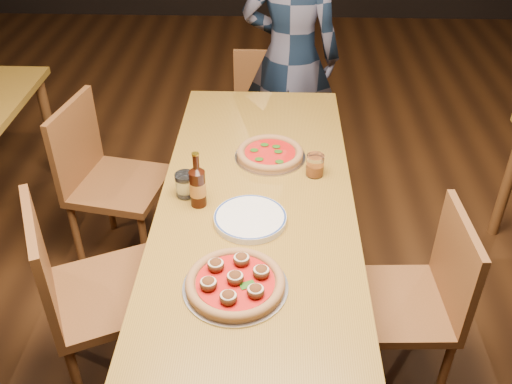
{
  "coord_description": "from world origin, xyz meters",
  "views": [
    {
      "loc": [
        0.07,
        -1.89,
        2.14
      ],
      "look_at": [
        0.0,
        -0.05,
        0.82
      ],
      "focal_mm": 40.0,
      "sensor_mm": 36.0,
      "label": 1
    }
  ],
  "objects_px": {
    "chair_main_nw": "(108,292)",
    "chair_main_e": "(397,303)",
    "water_glass": "(185,185)",
    "chair_main_sw": "(119,184)",
    "amber_glass": "(315,165)",
    "beer_bottle": "(198,187)",
    "pizza_meatball": "(235,282)",
    "pizza_margherita": "(270,153)",
    "diner": "(291,58)",
    "chair_end": "(265,123)",
    "table_main": "(256,212)",
    "plate_stack": "(250,219)"
  },
  "relations": [
    {
      "from": "chair_main_e",
      "to": "amber_glass",
      "type": "height_order",
      "value": "chair_main_e"
    },
    {
      "from": "chair_main_sw",
      "to": "water_glass",
      "type": "distance_m",
      "value": 0.71
    },
    {
      "from": "table_main",
      "to": "chair_end",
      "type": "distance_m",
      "value": 1.25
    },
    {
      "from": "chair_main_nw",
      "to": "plate_stack",
      "type": "relative_size",
      "value": 3.4
    },
    {
      "from": "chair_end",
      "to": "amber_glass",
      "type": "xyz_separation_m",
      "value": [
        0.24,
        -1.04,
        0.37
      ]
    },
    {
      "from": "chair_main_sw",
      "to": "pizza_margherita",
      "type": "bearing_deg",
      "value": -90.87
    },
    {
      "from": "chair_end",
      "to": "diner",
      "type": "relative_size",
      "value": 0.53
    },
    {
      "from": "pizza_margherita",
      "to": "water_glass",
      "type": "distance_m",
      "value": 0.46
    },
    {
      "from": "pizza_margherita",
      "to": "water_glass",
      "type": "bearing_deg",
      "value": -138.42
    },
    {
      "from": "chair_main_nw",
      "to": "chair_main_e",
      "type": "relative_size",
      "value": 1.08
    },
    {
      "from": "chair_main_e",
      "to": "pizza_margherita",
      "type": "relative_size",
      "value": 2.76
    },
    {
      "from": "water_glass",
      "to": "chair_main_sw",
      "type": "bearing_deg",
      "value": 132.65
    },
    {
      "from": "chair_main_e",
      "to": "amber_glass",
      "type": "xyz_separation_m",
      "value": [
        -0.33,
        0.46,
        0.35
      ]
    },
    {
      "from": "water_glass",
      "to": "amber_glass",
      "type": "distance_m",
      "value": 0.57
    },
    {
      "from": "chair_end",
      "to": "amber_glass",
      "type": "bearing_deg",
      "value": -76.41
    },
    {
      "from": "chair_main_nw",
      "to": "pizza_margherita",
      "type": "distance_m",
      "value": 0.93
    },
    {
      "from": "chair_main_e",
      "to": "chair_end",
      "type": "xyz_separation_m",
      "value": [
        -0.57,
        1.5,
        -0.02
      ]
    },
    {
      "from": "chair_main_nw",
      "to": "chair_main_e",
      "type": "distance_m",
      "value": 1.16
    },
    {
      "from": "pizza_meatball",
      "to": "plate_stack",
      "type": "relative_size",
      "value": 1.27
    },
    {
      "from": "table_main",
      "to": "plate_stack",
      "type": "bearing_deg",
      "value": -97.12
    },
    {
      "from": "chair_main_sw",
      "to": "pizza_meatball",
      "type": "distance_m",
      "value": 1.24
    },
    {
      "from": "pizza_margherita",
      "to": "diner",
      "type": "bearing_deg",
      "value": 84.06
    },
    {
      "from": "table_main",
      "to": "amber_glass",
      "type": "relative_size",
      "value": 20.57
    },
    {
      "from": "chair_main_nw",
      "to": "water_glass",
      "type": "height_order",
      "value": "chair_main_nw"
    },
    {
      "from": "pizza_meatball",
      "to": "pizza_margherita",
      "type": "relative_size",
      "value": 1.11
    },
    {
      "from": "pizza_meatball",
      "to": "amber_glass",
      "type": "relative_size",
      "value": 3.7
    },
    {
      "from": "chair_main_sw",
      "to": "water_glass",
      "type": "xyz_separation_m",
      "value": [
        0.43,
        -0.47,
        0.33
      ]
    },
    {
      "from": "plate_stack",
      "to": "water_glass",
      "type": "bearing_deg",
      "value": 148.42
    },
    {
      "from": "table_main",
      "to": "diner",
      "type": "relative_size",
      "value": 1.23
    },
    {
      "from": "chair_main_sw",
      "to": "beer_bottle",
      "type": "bearing_deg",
      "value": -126.35
    },
    {
      "from": "amber_glass",
      "to": "chair_main_sw",
      "type": "bearing_deg",
      "value": 163.09
    },
    {
      "from": "pizza_meatball",
      "to": "beer_bottle",
      "type": "bearing_deg",
      "value": 111.11
    },
    {
      "from": "table_main",
      "to": "beer_bottle",
      "type": "xyz_separation_m",
      "value": [
        -0.23,
        -0.05,
        0.16
      ]
    },
    {
      "from": "table_main",
      "to": "plate_stack",
      "type": "relative_size",
      "value": 7.06
    },
    {
      "from": "chair_main_e",
      "to": "plate_stack",
      "type": "distance_m",
      "value": 0.68
    },
    {
      "from": "table_main",
      "to": "chair_main_nw",
      "type": "height_order",
      "value": "chair_main_nw"
    },
    {
      "from": "chair_end",
      "to": "beer_bottle",
      "type": "xyz_separation_m",
      "value": [
        -0.24,
        -1.27,
        0.4
      ]
    },
    {
      "from": "table_main",
      "to": "chair_end",
      "type": "relative_size",
      "value": 2.31
    },
    {
      "from": "pizza_meatball",
      "to": "water_glass",
      "type": "height_order",
      "value": "water_glass"
    },
    {
      "from": "chair_main_sw",
      "to": "chair_main_e",
      "type": "relative_size",
      "value": 1.05
    },
    {
      "from": "plate_stack",
      "to": "pizza_meatball",
      "type": "bearing_deg",
      "value": -95.39
    },
    {
      "from": "table_main",
      "to": "chair_main_nw",
      "type": "xyz_separation_m",
      "value": [
        -0.58,
        -0.29,
        -0.2
      ]
    },
    {
      "from": "beer_bottle",
      "to": "chair_main_e",
      "type": "bearing_deg",
      "value": -15.6
    },
    {
      "from": "chair_main_sw",
      "to": "plate_stack",
      "type": "xyz_separation_m",
      "value": [
        0.7,
        -0.63,
        0.29
      ]
    },
    {
      "from": "pizza_meatball",
      "to": "amber_glass",
      "type": "bearing_deg",
      "value": 66.78
    },
    {
      "from": "chair_main_nw",
      "to": "diner",
      "type": "distance_m",
      "value": 1.82
    },
    {
      "from": "chair_main_sw",
      "to": "beer_bottle",
      "type": "distance_m",
      "value": 0.81
    },
    {
      "from": "chair_main_sw",
      "to": "pizza_meatball",
      "type": "height_order",
      "value": "chair_main_sw"
    },
    {
      "from": "water_glass",
      "to": "diner",
      "type": "xyz_separation_m",
      "value": [
        0.45,
        1.33,
        0.01
      ]
    },
    {
      "from": "chair_end",
      "to": "water_glass",
      "type": "relative_size",
      "value": 8.41
    }
  ]
}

